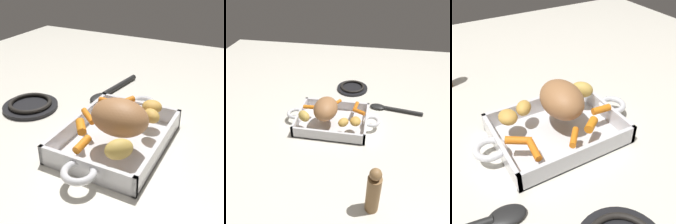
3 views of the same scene
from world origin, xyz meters
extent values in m
plane|color=silver|center=(0.00, 0.00, 0.00)|extent=(1.90, 1.90, 0.00)
cube|color=silver|center=(0.00, 0.00, 0.00)|extent=(0.30, 0.23, 0.01)
cube|color=silver|center=(0.00, 0.11, 0.02)|extent=(0.30, 0.01, 0.05)
cube|color=silver|center=(0.00, -0.11, 0.02)|extent=(0.30, 0.01, 0.05)
cube|color=silver|center=(0.15, 0.00, 0.02)|extent=(0.01, 0.23, 0.05)
cube|color=silver|center=(-0.15, 0.00, 0.02)|extent=(0.01, 0.23, 0.05)
torus|color=silver|center=(0.17, 0.00, 0.04)|extent=(0.07, 0.07, 0.02)
torus|color=silver|center=(-0.17, 0.00, 0.04)|extent=(0.07, 0.07, 0.02)
ellipsoid|color=#A46E43|center=(-0.02, -0.02, 0.09)|extent=(0.10, 0.14, 0.08)
cylinder|color=orange|center=(0.11, 0.03, 0.06)|extent=(0.06, 0.04, 0.02)
cylinder|color=orange|center=(-0.11, 0.03, 0.06)|extent=(0.05, 0.02, 0.02)
cylinder|color=orange|center=(0.09, 0.07, 0.06)|extent=(0.02, 0.06, 0.02)
cylinder|color=orange|center=(-0.05, 0.07, 0.06)|extent=(0.05, 0.04, 0.02)
cylinder|color=orange|center=(0.00, 0.08, 0.06)|extent=(0.05, 0.06, 0.02)
ellipsoid|color=gold|center=(0.10, -0.05, 0.07)|extent=(0.05, 0.06, 0.03)
ellipsoid|color=gold|center=(0.06, -0.07, 0.07)|extent=(0.06, 0.06, 0.03)
ellipsoid|color=gold|center=(-0.11, -0.06, 0.07)|extent=(0.07, 0.07, 0.04)
cylinder|color=black|center=(0.05, 0.31, 0.01)|extent=(0.16, 0.16, 0.01)
torus|color=black|center=(0.05, 0.31, 0.02)|extent=(0.13, 0.13, 0.01)
cylinder|color=black|center=(0.31, 0.14, 0.01)|extent=(0.18, 0.04, 0.02)
ellipsoid|color=black|center=(0.19, 0.16, 0.01)|extent=(0.08, 0.06, 0.02)
camera|label=1|loc=(-0.55, -0.27, 0.42)|focal=47.88mm
camera|label=2|loc=(0.16, -0.81, 0.66)|focal=38.34mm
camera|label=3|loc=(0.25, 0.47, 0.47)|focal=45.38mm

